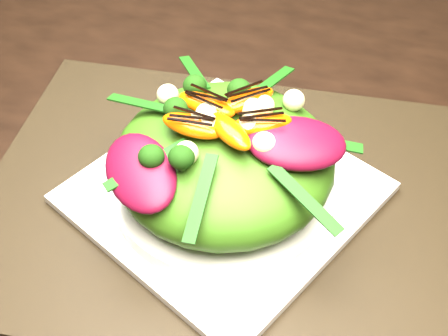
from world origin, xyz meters
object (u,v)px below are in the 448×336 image
(lettuce_mound, at_px, (224,159))
(orange_segment, at_px, (229,119))
(placemat, at_px, (224,197))
(plate_base, at_px, (224,193))
(salad_bowl, at_px, (224,184))
(dining_table, at_px, (42,158))

(lettuce_mound, relative_size, orange_segment, 3.77)
(placemat, relative_size, plate_base, 1.93)
(salad_bowl, xyz_separation_m, orange_segment, (0.00, 0.01, 0.08))
(placemat, distance_m, orange_segment, 0.10)
(dining_table, height_order, salad_bowl, dining_table)
(placemat, height_order, orange_segment, orange_segment)
(salad_bowl, bearing_deg, plate_base, -90.00)
(placemat, xyz_separation_m, plate_base, (0.00, 0.00, 0.01))
(salad_bowl, xyz_separation_m, lettuce_mound, (0.00, 0.00, 0.04))
(salad_bowl, distance_m, orange_segment, 0.08)
(plate_base, distance_m, lettuce_mound, 0.05)
(dining_table, height_order, placemat, dining_table)
(dining_table, xyz_separation_m, plate_base, (0.22, -0.01, 0.03))
(salad_bowl, bearing_deg, dining_table, 177.65)
(dining_table, xyz_separation_m, salad_bowl, (0.22, -0.01, 0.04))
(dining_table, bearing_deg, salad_bowl, -2.35)
(placemat, distance_m, lettuce_mound, 0.06)
(plate_base, xyz_separation_m, lettuce_mound, (0.00, 0.00, 0.05))
(lettuce_mound, height_order, orange_segment, orange_segment)
(plate_base, distance_m, orange_segment, 0.10)
(dining_table, bearing_deg, plate_base, -2.35)
(placemat, relative_size, lettuce_mound, 2.32)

